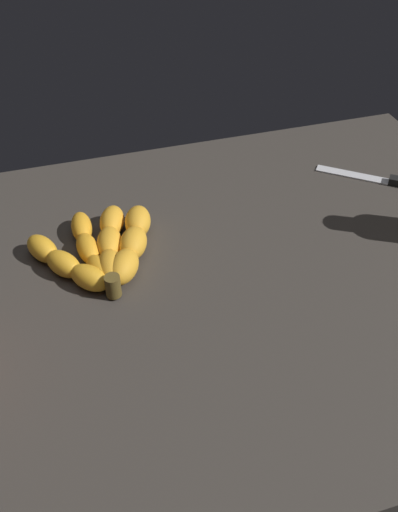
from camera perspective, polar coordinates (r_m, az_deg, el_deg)
The scene contains 3 objects.
ground_plane at distance 74.53cm, azimuth 0.52°, elevation -3.52°, with size 96.07×67.62×4.70cm, color #38332D.
banana_bunch at distance 75.70cm, azimuth -9.83°, elevation 0.72°, with size 18.86×17.87×3.65cm.
butter_knife at distance 95.05cm, azimuth 18.60°, elevation 7.47°, with size 15.73×12.86×1.20cm.
Camera 1 is at (15.88, 50.34, 50.26)cm, focal length 38.86 mm.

